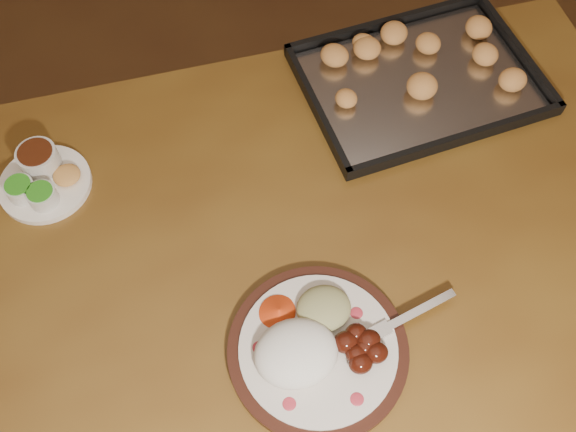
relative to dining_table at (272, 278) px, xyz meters
name	(u,v)px	position (x,y,z in m)	size (l,w,h in m)	color
ground	(187,391)	(-0.24, 0.03, -0.65)	(4.00, 4.00, 0.00)	brown
dining_table	(272,278)	(0.00, 0.00, 0.00)	(1.50, 0.91, 0.75)	brown
dinner_plate	(315,346)	(0.02, -0.18, 0.12)	(0.38, 0.28, 0.06)	black
condiment_saucer	(41,178)	(-0.36, 0.24, 0.12)	(0.16, 0.16, 0.06)	white
baking_tray	(420,79)	(0.38, 0.29, 0.11)	(0.48, 0.37, 0.05)	black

